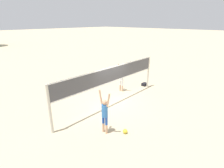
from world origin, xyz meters
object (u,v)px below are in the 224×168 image
object	(u,v)px
volleyball_net	(112,78)
gear_bag	(144,84)
player_spiker	(105,112)
player_blocker	(121,77)
volleyball	(125,131)

from	to	relation	value
volleyball_net	gear_bag	size ratio (longest dim) A/B	18.94
player_spiker	gear_bag	xyz separation A→B (m)	(6.52, 2.08, -0.97)
volleyball_net	player_blocker	world-z (taller)	volleyball_net
volleyball_net	volleyball	bearing A→B (deg)	-125.80
volleyball_net	player_spiker	size ratio (longest dim) A/B	3.99
volleyball	player_blocker	bearing A→B (deg)	42.09
player_spiker	volleyball	xyz separation A→B (m)	(0.59, -0.73, -0.97)
volleyball_net	player_spiker	bearing A→B (deg)	-143.38
volleyball_net	volleyball	xyz separation A→B (m)	(-1.81, -2.51, -1.60)
player_blocker	gear_bag	bearing A→B (deg)	73.02
player_spiker	gear_bag	distance (m)	6.91
volleyball_net	volleyball	size ratio (longest dim) A/B	38.51
player_spiker	player_blocker	world-z (taller)	player_spiker
volleyball_net	volleyball	distance (m)	3.48
gear_bag	volleyball	bearing A→B (deg)	-154.67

